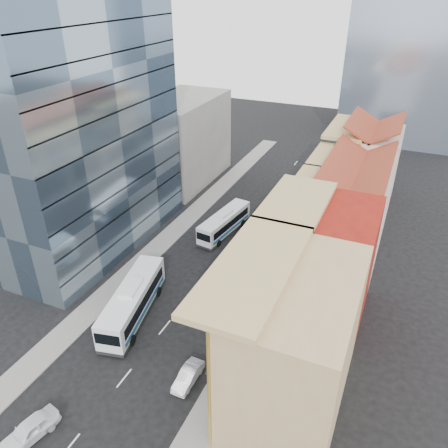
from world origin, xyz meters
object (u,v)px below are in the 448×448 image
at_px(office_tower, 79,132).
at_px(shophouse_tan, 296,345).
at_px(sedan_right, 188,376).
at_px(bus_right, 229,303).
at_px(sedan_left, 29,430).
at_px(bus_left_far, 224,223).
at_px(bus_left_near, 133,301).

bearing_deg(office_tower, shophouse_tan, -24.30).
bearing_deg(sedan_right, office_tower, 145.02).
distance_m(bus_right, sedan_left, 20.72).
relative_size(office_tower, bus_right, 2.90).
bearing_deg(bus_right, sedan_left, -136.43).
height_order(office_tower, bus_right, office_tower).
distance_m(sedan_left, sedan_right, 12.86).
xyz_separation_m(shophouse_tan, office_tower, (-31.00, 14.00, 9.00)).
bearing_deg(shophouse_tan, bus_left_far, 125.32).
bearing_deg(bus_left_near, shophouse_tan, -22.64).
bearing_deg(office_tower, sedan_right, -35.61).
relative_size(shophouse_tan, bus_left_far, 1.36).
bearing_deg(office_tower, bus_left_far, 29.78).
distance_m(bus_right, sedan_right, 9.38).
bearing_deg(sedan_left, bus_right, 79.01).
bearing_deg(bus_right, bus_left_far, 93.03).
bearing_deg(sedan_right, bus_right, 91.38).
bearing_deg(bus_left_near, sedan_left, -99.90).
relative_size(shophouse_tan, bus_left_near, 1.15).
bearing_deg(shophouse_tan, bus_right, 140.17).
bearing_deg(shophouse_tan, sedan_left, -146.07).
bearing_deg(bus_left_near, sedan_right, -42.29).
relative_size(office_tower, bus_left_near, 2.47).
height_order(office_tower, bus_left_far, office_tower).
distance_m(bus_left_near, sedan_right, 10.67).
bearing_deg(bus_right, office_tower, 140.94).
xyz_separation_m(shophouse_tan, bus_left_far, (-16.00, 22.58, -4.35)).
xyz_separation_m(shophouse_tan, sedan_left, (-17.23, -11.59, -5.21)).
bearing_deg(bus_right, sedan_right, -111.57).
distance_m(bus_left_near, sedan_left, 14.96).
xyz_separation_m(bus_left_far, sedan_right, (7.36, -24.59, -1.01)).
bearing_deg(sedan_left, sedan_right, 61.27).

